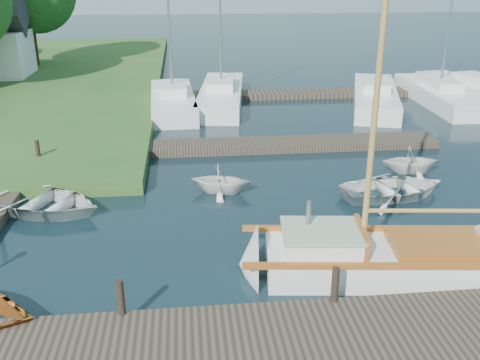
{
  "coord_description": "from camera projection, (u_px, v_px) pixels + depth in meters",
  "views": [
    {
      "loc": [
        -1.56,
        -14.5,
        6.95
      ],
      "look_at": [
        0.0,
        0.0,
        1.2
      ],
      "focal_mm": 40.0,
      "sensor_mm": 36.0,
      "label": 1
    }
  ],
  "objects": [
    {
      "name": "mooring_post_2",
      "position": [
        335.0,
        284.0,
        11.38
      ],
      "size": [
        0.16,
        0.16,
        0.8
      ],
      "primitive_type": "cylinder",
      "color": "black",
      "rests_on": "near_dock"
    },
    {
      "name": "pontoon",
      "position": [
        378.0,
        92.0,
        31.85
      ],
      "size": [
        30.0,
        1.6,
        0.3
      ],
      "primitive_type": "cube",
      "color": "#2F261E",
      "rests_on": "ground"
    },
    {
      "name": "tender_b",
      "position": [
        221.0,
        178.0,
        17.7
      ],
      "size": [
        2.4,
        2.2,
        1.07
      ],
      "primitive_type": "imported",
      "rotation": [
        0.0,
        0.0,
        1.31
      ],
      "color": "white",
      "rests_on": "ground"
    },
    {
      "name": "marina_boat_4",
      "position": [
        439.0,
        93.0,
        29.63
      ],
      "size": [
        2.56,
        8.72,
        10.61
      ],
      "rotation": [
        0.0,
        0.0,
        1.53
      ],
      "color": "white",
      "rests_on": "ground"
    },
    {
      "name": "marina_boat_3",
      "position": [
        375.0,
        94.0,
        29.28
      ],
      "size": [
        4.86,
        9.39,
        13.1
      ],
      "rotation": [
        0.0,
        0.0,
        1.26
      ],
      "color": "white",
      "rests_on": "ground"
    },
    {
      "name": "tender_d",
      "position": [
        412.0,
        158.0,
        19.43
      ],
      "size": [
        2.25,
        1.98,
        1.11
      ],
      "primitive_type": "imported",
      "rotation": [
        0.0,
        0.0,
        1.5
      ],
      "color": "white",
      "rests_on": "ground"
    },
    {
      "name": "marina_boat_0",
      "position": [
        173.0,
        99.0,
        28.21
      ],
      "size": [
        2.54,
        7.77,
        11.15
      ],
      "rotation": [
        0.0,
        0.0,
        1.62
      ],
      "color": "white",
      "rests_on": "ground"
    },
    {
      "name": "mooring_post_5",
      "position": [
        38.0,
        151.0,
        19.78
      ],
      "size": [
        0.16,
        0.16,
        0.8
      ],
      "primitive_type": "cylinder",
      "color": "black",
      "rests_on": "left_dock"
    },
    {
      "name": "tender_c",
      "position": [
        394.0,
        186.0,
        17.48
      ],
      "size": [
        3.93,
        3.09,
        0.74
      ],
      "primitive_type": "imported",
      "rotation": [
        0.0,
        0.0,
        1.73
      ],
      "color": "white",
      "rests_on": "ground"
    },
    {
      "name": "far_dock",
      "position": [
        271.0,
        145.0,
        22.27
      ],
      "size": [
        14.0,
        1.6,
        0.3
      ],
      "primitive_type": "cube",
      "color": "#2F261E",
      "rests_on": "ground"
    },
    {
      "name": "near_dock",
      "position": [
        273.0,
        341.0,
        10.51
      ],
      "size": [
        18.0,
        2.2,
        0.3
      ],
      "primitive_type": "cube",
      "color": "#2F261E",
      "rests_on": "ground"
    },
    {
      "name": "mooring_post_1",
      "position": [
        121.0,
        297.0,
        10.93
      ],
      "size": [
        0.16,
        0.16,
        0.8
      ],
      "primitive_type": "cylinder",
      "color": "black",
      "rests_on": "near_dock"
    },
    {
      "name": "ground",
      "position": [
        240.0,
        217.0,
        16.11
      ],
      "size": [
        160.0,
        160.0,
        0.0
      ],
      "primitive_type": "plane",
      "color": "black",
      "rests_on": "ground"
    },
    {
      "name": "marina_boat_1",
      "position": [
        221.0,
        94.0,
        29.57
      ],
      "size": [
        3.37,
        9.37,
        10.76
      ],
      "rotation": [
        0.0,
        0.0,
        1.44
      ],
      "color": "white",
      "rests_on": "ground"
    },
    {
      "name": "tender_a",
      "position": [
        41.0,
        199.0,
        16.36
      ],
      "size": [
        4.71,
        4.14,
        0.81
      ],
      "primitive_type": "imported",
      "rotation": [
        0.0,
        0.0,
        1.16
      ],
      "color": "white",
      "rests_on": "ground"
    },
    {
      "name": "sailboat",
      "position": [
        376.0,
        260.0,
        13.02
      ],
      "size": [
        7.32,
        2.75,
        9.83
      ],
      "rotation": [
        0.0,
        0.0,
        -0.11
      ],
      "color": "white",
      "rests_on": "ground"
    }
  ]
}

